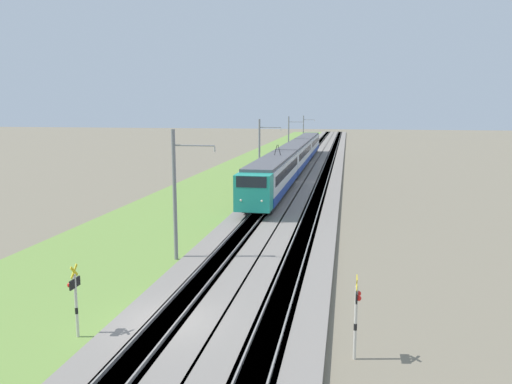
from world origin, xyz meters
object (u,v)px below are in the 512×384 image
object	(u,v)px
crossing_signal_far	(356,309)
catenary_mast_distant	(304,132)
catenary_mast_near	(176,194)
passenger_train	(295,155)
crossing_signal_near	(75,295)
catenary_mast_far	(289,138)
catenary_mast_mid	(260,152)

from	to	relation	value
crossing_signal_far	catenary_mast_distant	world-z (taller)	catenary_mast_distant
catenary_mast_near	passenger_train	bearing A→B (deg)	-3.48
crossing_signal_near	crossing_signal_far	world-z (taller)	crossing_signal_far
crossing_signal_far	catenary_mast_far	xyz separation A→B (m)	(65.96, 10.07, 2.03)
catenary_mast_far	catenary_mast_distant	world-z (taller)	catenary_mast_far
catenary_mast_mid	crossing_signal_far	bearing A→B (deg)	-165.12
crossing_signal_far	catenary_mast_mid	xyz separation A→B (m)	(37.93, 10.08, 2.09)
catenary_mast_near	catenary_mast_mid	distance (m)	28.03
crossing_signal_far	catenary_mast_near	size ratio (longest dim) A/B	0.40
crossing_signal_far	catenary_mast_mid	bearing A→B (deg)	104.88
catenary_mast_near	catenary_mast_distant	distance (m)	84.09
crossing_signal_near	crossing_signal_far	bearing A→B (deg)	-177.93
crossing_signal_far	catenary_mast_far	distance (m)	66.76
catenary_mast_distant	crossing_signal_far	bearing A→B (deg)	-173.88
passenger_train	catenary_mast_distant	size ratio (longest dim) A/B	8.81
catenary_mast_far	catenary_mast_mid	bearing A→B (deg)	180.00
passenger_train	catenary_mast_near	distance (m)	42.04
crossing_signal_near	catenary_mast_near	distance (m)	10.52
catenary_mast_far	catenary_mast_distant	bearing A→B (deg)	-0.00
crossing_signal_far	catenary_mast_far	bearing A→B (deg)	98.68
catenary_mast_near	catenary_mast_far	size ratio (longest dim) A/B	1.02
passenger_train	catenary_mast_distant	xyz separation A→B (m)	(42.15, 2.55, 1.35)
crossing_signal_far	catenary_mast_mid	distance (m)	39.30
catenary_mast_far	catenary_mast_near	bearing A→B (deg)	180.00
catenary_mast_mid	catenary_mast_far	xyz separation A→B (m)	(28.03, -0.00, -0.07)
catenary_mast_mid	catenary_mast_distant	bearing A→B (deg)	-0.00
catenary_mast_near	catenary_mast_far	xyz separation A→B (m)	(56.06, -0.00, -0.08)
passenger_train	catenary_mast_near	world-z (taller)	catenary_mast_near
crossing_signal_near	catenary_mast_mid	world-z (taller)	catenary_mast_mid
catenary_mast_mid	catenary_mast_far	world-z (taller)	catenary_mast_mid
crossing_signal_near	catenary_mast_far	xyz separation A→B (m)	(66.34, -0.46, 2.09)
crossing_signal_far	catenary_mast_distant	distance (m)	94.55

